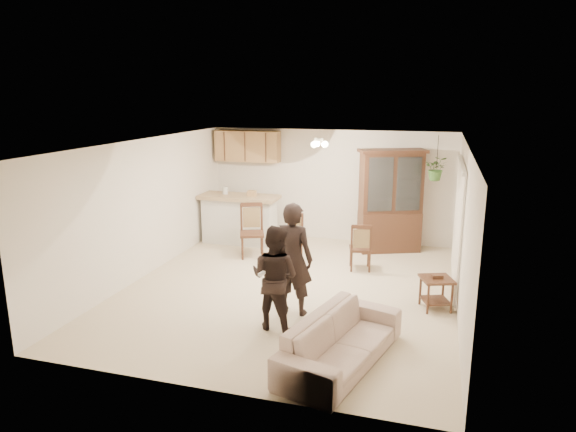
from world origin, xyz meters
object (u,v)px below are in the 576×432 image
(adult, at_px, (293,257))
(china_hutch, at_px, (390,202))
(chair_hutch_left, at_px, (288,250))
(sofa, at_px, (342,336))
(side_table, at_px, (436,293))
(chair_hutch_right, at_px, (360,256))
(child, at_px, (275,283))
(chair_bar, at_px, (252,242))

(adult, bearing_deg, china_hutch, -100.32)
(chair_hutch_left, bearing_deg, china_hutch, 71.68)
(sofa, bearing_deg, side_table, -13.27)
(sofa, relative_size, china_hutch, 0.87)
(side_table, height_order, chair_hutch_right, chair_hutch_right)
(side_table, height_order, chair_hutch_left, chair_hutch_left)
(side_table, distance_m, chair_hutch_right, 2.07)
(chair_hutch_right, bearing_deg, adult, 61.15)
(sofa, distance_m, chair_hutch_left, 3.81)
(sofa, distance_m, adult, 1.70)
(chair_hutch_left, height_order, chair_hutch_right, chair_hutch_left)
(child, bearing_deg, china_hutch, -94.02)
(sofa, bearing_deg, adult, 53.25)
(adult, height_order, child, adult)
(china_hutch, distance_m, side_table, 3.17)
(side_table, relative_size, chair_hutch_right, 0.65)
(chair_bar, relative_size, chair_hutch_right, 1.19)
(sofa, height_order, china_hutch, china_hutch)
(china_hutch, height_order, chair_hutch_right, china_hutch)
(side_table, relative_size, chair_hutch_left, 0.57)
(chair_hutch_left, bearing_deg, adult, -40.26)
(side_table, relative_size, chair_bar, 0.54)
(sofa, bearing_deg, chair_hutch_right, 20.15)
(adult, bearing_deg, chair_bar, -51.04)
(sofa, relative_size, child, 1.39)
(chair_hutch_left, bearing_deg, side_table, 5.43)
(adult, xyz_separation_m, child, (-0.10, -0.56, -0.22))
(side_table, bearing_deg, chair_bar, 155.49)
(chair_hutch_left, bearing_deg, chair_bar, -167.73)
(sofa, xyz_separation_m, chair_hutch_left, (-1.70, 3.41, -0.07))
(chair_hutch_right, bearing_deg, sofa, 82.93)
(side_table, xyz_separation_m, chair_hutch_left, (-2.81, 1.37, 0.03))
(china_hutch, relative_size, chair_hutch_left, 2.07)
(side_table, bearing_deg, china_hutch, 109.21)
(child, bearing_deg, adult, -88.61)
(china_hutch, distance_m, chair_hutch_right, 1.65)
(side_table, distance_m, chair_bar, 4.02)
(china_hutch, bearing_deg, side_table, -93.41)
(sofa, relative_size, chair_bar, 1.71)
(sofa, distance_m, side_table, 2.32)
(child, relative_size, chair_bar, 1.23)
(china_hutch, xyz_separation_m, side_table, (1.01, -2.89, -0.80))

